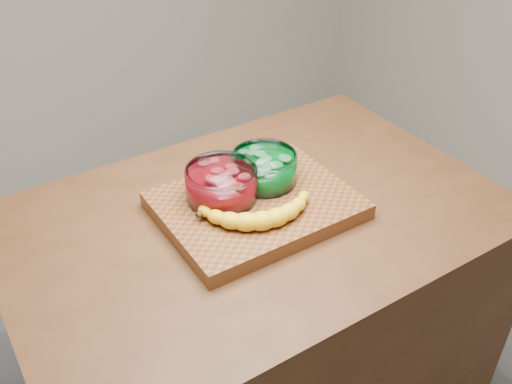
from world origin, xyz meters
TOP-DOWN VIEW (x-y plane):
  - counter at (0.00, 0.00)m, footprint 1.20×0.80m
  - cutting_board at (0.00, 0.00)m, footprint 0.45×0.35m
  - bowl_red at (-0.07, 0.05)m, footprint 0.17×0.17m
  - bowl_green at (0.06, 0.05)m, footprint 0.16×0.16m
  - banana at (-0.03, -0.05)m, footprint 0.29×0.17m

SIDE VIEW (x-z plane):
  - counter at x=0.00m, z-range 0.00..0.90m
  - cutting_board at x=0.00m, z-range 0.90..0.94m
  - banana at x=-0.03m, z-range 0.94..0.98m
  - bowl_green at x=0.06m, z-range 0.94..1.01m
  - bowl_red at x=-0.07m, z-range 0.94..1.02m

